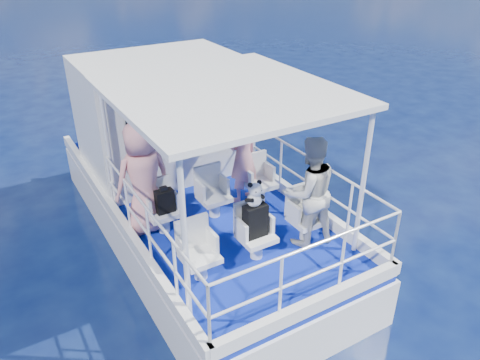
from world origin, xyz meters
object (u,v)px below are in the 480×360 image
at_px(passenger_port_fwd, 143,178).
at_px(backpack_center, 255,221).
at_px(passenger_stbd_aft, 309,192).
at_px(panda, 255,194).

bearing_deg(passenger_port_fwd, backpack_center, 120.53).
bearing_deg(passenger_stbd_aft, panda, 4.97).
distance_m(passenger_port_fwd, backpack_center, 1.86).
relative_size(passenger_stbd_aft, panda, 4.61).
relative_size(passenger_port_fwd, backpack_center, 3.65).
xyz_separation_m(passenger_port_fwd, panda, (1.05, -1.49, 0.16)).
xyz_separation_m(passenger_stbd_aft, panda, (-0.90, 0.06, 0.20)).
distance_m(passenger_port_fwd, passenger_stbd_aft, 2.49).
bearing_deg(panda, passenger_stbd_aft, -3.98).
height_order(passenger_stbd_aft, backpack_center, passenger_stbd_aft).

